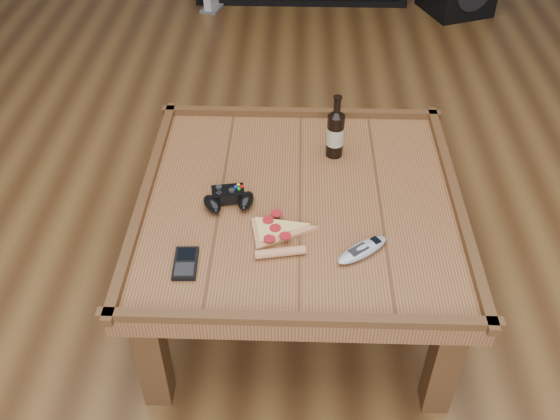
{
  "coord_description": "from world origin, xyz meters",
  "views": [
    {
      "loc": [
        -0.02,
        -1.49,
        1.71
      ],
      "look_at": [
        -0.06,
        -0.13,
        0.52
      ],
      "focal_mm": 40.0,
      "sensor_mm": 36.0,
      "label": 1
    }
  ],
  "objects_px": {
    "beer_bottle": "(335,132)",
    "game_controller": "(229,199)",
    "smartphone": "(186,263)",
    "coffee_table": "(300,214)",
    "pizza_slice": "(276,234)",
    "remote_control": "(362,250)"
  },
  "relations": [
    {
      "from": "beer_bottle",
      "to": "game_controller",
      "type": "relative_size",
      "value": 1.29
    },
    {
      "from": "smartphone",
      "to": "coffee_table",
      "type": "bearing_deg",
      "value": 40.64
    },
    {
      "from": "beer_bottle",
      "to": "game_controller",
      "type": "distance_m",
      "value": 0.44
    },
    {
      "from": "beer_bottle",
      "to": "smartphone",
      "type": "height_order",
      "value": "beer_bottle"
    },
    {
      "from": "beer_bottle",
      "to": "smartphone",
      "type": "distance_m",
      "value": 0.69
    },
    {
      "from": "coffee_table",
      "to": "pizza_slice",
      "type": "relative_size",
      "value": 3.66
    },
    {
      "from": "coffee_table",
      "to": "pizza_slice",
      "type": "height_order",
      "value": "pizza_slice"
    },
    {
      "from": "coffee_table",
      "to": "smartphone",
      "type": "distance_m",
      "value": 0.44
    },
    {
      "from": "beer_bottle",
      "to": "remote_control",
      "type": "height_order",
      "value": "beer_bottle"
    },
    {
      "from": "game_controller",
      "to": "pizza_slice",
      "type": "relative_size",
      "value": 0.62
    },
    {
      "from": "beer_bottle",
      "to": "smartphone",
      "type": "xyz_separation_m",
      "value": [
        -0.43,
        -0.54,
        -0.08
      ]
    },
    {
      "from": "beer_bottle",
      "to": "remote_control",
      "type": "xyz_separation_m",
      "value": [
        0.06,
        -0.47,
        -0.08
      ]
    },
    {
      "from": "beer_bottle",
      "to": "smartphone",
      "type": "bearing_deg",
      "value": -128.7
    },
    {
      "from": "game_controller",
      "to": "coffee_table",
      "type": "bearing_deg",
      "value": -2.16
    },
    {
      "from": "beer_bottle",
      "to": "coffee_table",
      "type": "bearing_deg",
      "value": -115.15
    },
    {
      "from": "beer_bottle",
      "to": "smartphone",
      "type": "relative_size",
      "value": 1.84
    },
    {
      "from": "coffee_table",
      "to": "game_controller",
      "type": "height_order",
      "value": "game_controller"
    },
    {
      "from": "coffee_table",
      "to": "beer_bottle",
      "type": "height_order",
      "value": "beer_bottle"
    },
    {
      "from": "beer_bottle",
      "to": "remote_control",
      "type": "bearing_deg",
      "value": -82.37
    },
    {
      "from": "coffee_table",
      "to": "remote_control",
      "type": "xyz_separation_m",
      "value": [
        0.18,
        -0.23,
        0.07
      ]
    },
    {
      "from": "pizza_slice",
      "to": "remote_control",
      "type": "xyz_separation_m",
      "value": [
        0.25,
        -0.06,
        0.0
      ]
    },
    {
      "from": "coffee_table",
      "to": "pizza_slice",
      "type": "xyz_separation_m",
      "value": [
        -0.07,
        -0.17,
        0.07
      ]
    }
  ]
}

